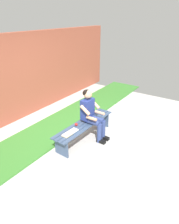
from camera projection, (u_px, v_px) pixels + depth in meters
ground_plane at (92, 185)px, 3.69m from camera, size 10.00×7.00×0.04m
grass_strip at (56, 127)px, 5.53m from camera, size 9.00×1.21×0.03m
brick_wall at (2, 82)px, 5.32m from camera, size 9.50×0.24×2.38m
bench_near at (84, 127)px, 4.90m from camera, size 1.90×0.47×0.43m
person_seated at (92, 113)px, 4.83m from camera, size 0.50×0.69×1.23m
apple at (76, 124)px, 4.75m from camera, size 0.07×0.07×0.07m
book_open at (70, 133)px, 4.47m from camera, size 0.42×0.17×0.02m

